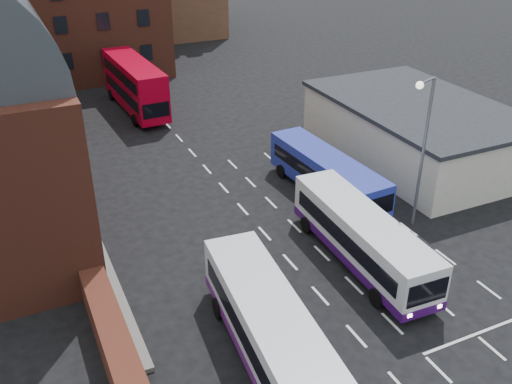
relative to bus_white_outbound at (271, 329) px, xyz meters
name	(u,v)px	position (x,y,z in m)	size (l,w,h in m)	color
ground	(347,325)	(4.24, 0.56, -1.80)	(180.00, 180.00, 0.00)	black
forecourt_wall	(116,349)	(-5.96, 2.56, -0.90)	(1.20, 10.00, 1.80)	#602B1E
cream_building	(416,129)	(19.24, 14.56, 0.35)	(10.40, 16.40, 4.25)	beige
brick_terrace	(55,25)	(-1.76, 46.56, 3.70)	(22.00, 10.00, 11.00)	brown
bus_white_outbound	(271,329)	(0.00, 0.00, 0.00)	(3.57, 11.38, 3.06)	silver
bus_white_inbound	(362,235)	(7.65, 4.57, -0.05)	(3.04, 10.97, 2.97)	silver
bus_blue	(327,173)	(9.93, 11.90, -0.12)	(3.13, 10.58, 2.85)	#2430A2
bus_red_double	(135,85)	(2.82, 33.17, 0.62)	(3.28, 11.49, 4.55)	#AC001A
street_lamp	(422,140)	(12.55, 6.43, 3.78)	(1.77, 0.90, 9.25)	slate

